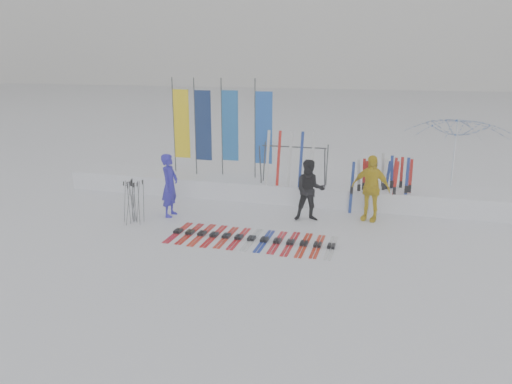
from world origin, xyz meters
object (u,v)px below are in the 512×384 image
(person_black, at_px, (310,190))
(person_blue, at_px, (170,185))
(person_yellow, at_px, (371,188))
(ski_rack, at_px, (294,160))
(ski_row, at_px, (252,239))
(tent_canopy, at_px, (455,161))

(person_black, bearing_deg, person_blue, 174.26)
(person_yellow, relative_size, ski_rack, 0.91)
(person_black, bearing_deg, person_yellow, 1.37)
(ski_row, relative_size, ski_rack, 2.05)
(person_blue, distance_m, tent_canopy, 8.59)
(person_black, bearing_deg, tent_canopy, 18.36)
(tent_canopy, height_order, ski_row, tent_canopy)
(ski_rack, bearing_deg, person_black, -63.65)
(tent_canopy, distance_m, ski_row, 7.01)
(tent_canopy, bearing_deg, ski_rack, -167.28)
(person_black, relative_size, ski_rack, 0.85)
(person_blue, relative_size, ski_rack, 0.89)
(person_yellow, height_order, ski_row, person_yellow)
(ski_row, height_order, ski_rack, ski_rack)
(person_yellow, xyz_separation_m, ski_rack, (-2.40, 1.09, 0.45))
(person_black, height_order, person_yellow, person_yellow)
(person_blue, height_order, ski_rack, ski_rack)
(person_yellow, distance_m, tent_canopy, 3.24)
(ski_rack, bearing_deg, person_yellow, -24.45)
(person_black, xyz_separation_m, ski_rack, (-0.78, 1.58, 0.52))
(tent_canopy, bearing_deg, person_black, -146.34)
(person_blue, bearing_deg, person_black, -81.11)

